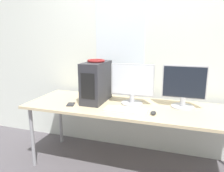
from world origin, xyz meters
TOP-DOWN VIEW (x-y plane):
  - wall_back at (-0.00, 0.88)m, footprint 8.00×0.07m
  - desk at (0.00, 0.38)m, footprint 2.31×0.75m
  - pc_tower at (-0.44, 0.43)m, footprint 0.21×0.46m
  - headphones at (-0.44, 0.43)m, footprint 0.19×0.19m
  - monitor_main at (-0.04, 0.45)m, footprint 0.46×0.23m
  - monitor_right_near at (0.49, 0.50)m, footprint 0.43×0.23m
  - keyboard at (-0.04, 0.20)m, footprint 0.42×0.15m
  - mouse at (0.23, 0.20)m, footprint 0.05×0.09m
  - cell_phone at (-0.65, 0.22)m, footprint 0.11×0.14m

SIDE VIEW (x-z plane):
  - desk at x=0.00m, z-range 0.32..1.04m
  - cell_phone at x=-0.65m, z-range 0.73..0.74m
  - keyboard at x=-0.04m, z-range 0.73..0.75m
  - mouse at x=0.23m, z-range 0.73..0.75m
  - monitor_right_near at x=0.49m, z-range 0.73..1.16m
  - monitor_main at x=-0.04m, z-range 0.73..1.16m
  - pc_tower at x=-0.44m, z-range 0.73..1.17m
  - headphones at x=-0.44m, z-range 1.17..1.20m
  - wall_back at x=0.00m, z-range 0.00..2.70m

